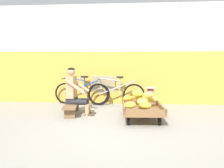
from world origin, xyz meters
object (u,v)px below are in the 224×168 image
Objects in this scene: bicycle_near_left at (81,93)px; sign_board at (104,89)px; plastic_crate at (150,104)px; banana_cart at (142,108)px; bicycle_far_left at (116,93)px; vendor_seated at (75,91)px; low_bench at (72,106)px; weighing_scale at (150,93)px.

sign_board is (0.66, 0.19, 0.08)m from bicycle_near_left.
plastic_crate is 0.22× the size of bicycle_near_left.
banana_cart is 1.58m from bicycle_far_left.
bicycle_near_left and bicycle_far_left have the same top height.
sign_board is (0.52, 1.45, -0.14)m from vendor_seated.
bicycle_far_left is (0.93, 1.16, -0.21)m from vendor_seated.
bicycle_far_left reaches higher than plastic_crate.
sign_board reaches higher than bicycle_near_left.
sign_board is at bearing 144.45° from bicycle_far_left.
banana_cart is 4.10× the size of plastic_crate.
bicycle_near_left is 1.92× the size of sign_board.
banana_cart is at bearing -58.43° from sign_board.
low_bench is 1.30× the size of sign_board.
banana_cart is at bearing -106.23° from weighing_scale.
low_bench is at bearing -131.31° from bicycle_far_left.
bicycle_near_left is at bearing 138.16° from banana_cart.
bicycle_near_left is (-2.01, 0.54, -0.10)m from weighing_scale.
sign_board reaches higher than low_bench.
vendor_seated is 0.69× the size of bicycle_near_left.
banana_cart is 1.64m from vendor_seated.
sign_board is at bearing 151.70° from plastic_crate.
bicycle_far_left is 1.92× the size of sign_board.
banana_cart is 4.92× the size of weighing_scale.
weighing_scale is 0.18× the size of bicycle_near_left.
vendor_seated reaches higher than bicycle_far_left.
weighing_scale reaches higher than low_bench.
weighing_scale reaches higher than plastic_crate.
bicycle_near_left reaches higher than weighing_scale.
vendor_seated is 0.69× the size of bicycle_far_left.
low_bench is 1.59m from sign_board.
plastic_crate is at bearing 73.78° from banana_cart.
vendor_seated reaches higher than bicycle_near_left.
low_bench is 1.27m from bicycle_near_left.
bicycle_near_left reaches higher than banana_cart.
vendor_seated is at bearing -109.86° from sign_board.
plastic_crate is at bearing -28.30° from sign_board.
low_bench is (-1.67, 0.28, -0.04)m from banana_cart.
vendor_seated is at bearing -158.89° from plastic_crate.
bicycle_far_left is at bearing 155.11° from weighing_scale.
weighing_scale is at bearing 73.77° from banana_cart.
plastic_crate is 1.56m from sign_board.
vendor_seated is 3.17× the size of plastic_crate.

